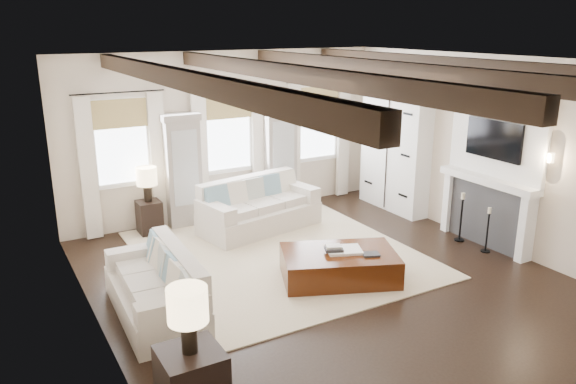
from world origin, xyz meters
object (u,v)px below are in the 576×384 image
sofa_left (159,289)px  sofa_back (257,209)px  ottoman (339,266)px  side_table_front (192,378)px  side_table_back (150,217)px

sofa_left → sofa_back: bearing=41.3°
sofa_left → ottoman: size_ratio=1.23×
side_table_front → side_table_back: size_ratio=0.99×
sofa_back → sofa_left: bearing=-138.7°
sofa_left → side_table_front: sofa_left is taller
side_table_front → side_table_back: bearing=78.2°
sofa_left → side_table_front: 1.98m
ottoman → side_table_back: (-1.88, 3.31, 0.09)m
ottoman → side_table_back: 3.81m
sofa_back → side_table_back: sofa_back is taller
ottoman → side_table_front: side_table_front is taller
sofa_left → ottoman: sofa_left is taller
side_table_back → ottoman: bearing=-60.4°
sofa_back → side_table_back: size_ratio=3.86×
sofa_back → side_table_front: 5.09m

